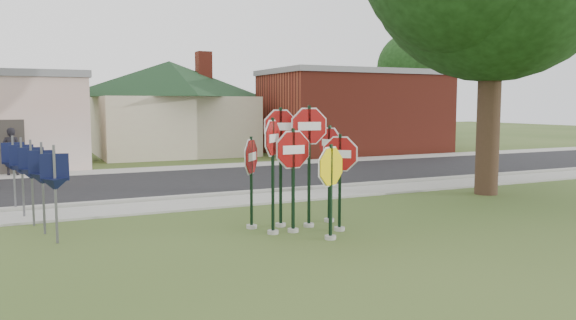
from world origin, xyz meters
name	(u,v)px	position (x,y,z in m)	size (l,w,h in m)	color
ground	(333,245)	(0.00, 0.00, 0.00)	(120.00, 120.00, 0.00)	#334B1C
sidewalk_near	(238,201)	(0.00, 5.50, 0.03)	(60.00, 1.60, 0.06)	gray
road	(195,182)	(0.00, 10.00, 0.02)	(60.00, 7.00, 0.04)	black
sidewalk_far	(167,169)	(0.00, 14.30, 0.03)	(60.00, 1.60, 0.06)	gray
curb	(227,194)	(0.00, 6.50, 0.07)	(60.00, 0.20, 0.14)	gray
stop_sign_center	(293,165)	(-0.25, 1.36, 1.48)	(1.16, 0.24, 2.41)	#99978E
stop_sign_yellow	(331,180)	(0.17, 0.43, 1.25)	(1.06, 0.51, 2.11)	#99978E
stop_sign_left	(273,158)	(-0.72, 1.38, 1.65)	(0.80, 0.78, 2.64)	#99978E
stop_sign_right	(340,170)	(0.75, 1.05, 1.37)	(0.82, 0.73, 2.26)	#99978E
stop_sign_back_right	(309,146)	(0.32, 1.69, 1.86)	(1.16, 0.24, 2.90)	#99978E
stop_sign_back_left	(281,149)	(-0.26, 1.99, 1.80)	(1.08, 0.24, 2.84)	#99978E
stop_sign_far_right	(330,161)	(1.01, 1.97, 1.46)	(0.25, 0.99, 2.40)	#99978E
stop_sign_far_left	(251,170)	(-0.94, 2.09, 1.33)	(0.73, 0.88, 2.20)	#99978E
route_sign_row	(32,173)	(-5.40, 4.50, 1.22)	(1.43, 4.63, 2.00)	#59595E
building_house	(170,89)	(2.00, 22.00, 3.65)	(11.60, 11.60, 6.20)	#C1B999
building_brick	(354,111)	(12.00, 18.50, 2.40)	(10.20, 6.20, 4.75)	maroon
bg_tree_right	(413,68)	(22.00, 26.00, 5.58)	(5.60, 5.60, 8.40)	black
pedestrian	(12,151)	(-5.98, 14.54, 0.99)	(0.68, 0.44, 1.86)	black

